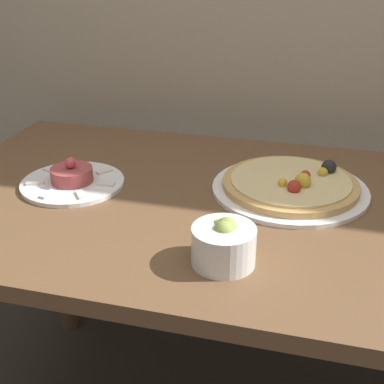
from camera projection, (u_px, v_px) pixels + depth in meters
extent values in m
cube|color=brown|center=(236.00, 210.00, 1.17)|extent=(1.41, 0.79, 0.03)
cylinder|color=brown|center=(60.00, 240.00, 1.77)|extent=(0.06, 0.06, 0.71)
cylinder|color=white|center=(290.00, 189.00, 1.21)|extent=(0.35, 0.35, 0.01)
cylinder|color=tan|center=(290.00, 184.00, 1.20)|extent=(0.31, 0.31, 0.01)
cylinder|color=beige|center=(291.00, 180.00, 1.20)|extent=(0.27, 0.27, 0.01)
sphere|color=#B22D23|center=(294.00, 187.00, 1.14)|extent=(0.03, 0.03, 0.03)
sphere|color=black|center=(329.00, 167.00, 1.23)|extent=(0.03, 0.03, 0.03)
sphere|color=gold|center=(303.00, 181.00, 1.16)|extent=(0.04, 0.04, 0.04)
sphere|color=gold|center=(282.00, 183.00, 1.17)|extent=(0.02, 0.02, 0.02)
sphere|color=gold|center=(323.00, 172.00, 1.22)|extent=(0.02, 0.02, 0.02)
sphere|color=#B22D23|center=(305.00, 175.00, 1.20)|extent=(0.02, 0.02, 0.02)
cylinder|color=white|center=(73.00, 183.00, 1.24)|extent=(0.24, 0.24, 0.01)
cylinder|color=#A84747|center=(72.00, 175.00, 1.23)|extent=(0.10, 0.10, 0.03)
sphere|color=#DB4C5B|center=(71.00, 163.00, 1.22)|extent=(0.03, 0.03, 0.03)
cube|color=white|center=(106.00, 184.00, 1.22)|extent=(0.04, 0.02, 0.01)
cube|color=white|center=(105.00, 171.00, 1.28)|extent=(0.04, 0.04, 0.01)
cube|color=white|center=(80.00, 166.00, 1.31)|extent=(0.02, 0.04, 0.01)
cube|color=white|center=(51.00, 171.00, 1.28)|extent=(0.04, 0.03, 0.01)
cube|color=white|center=(35.00, 183.00, 1.22)|extent=(0.04, 0.03, 0.01)
cube|color=white|center=(48.00, 194.00, 1.17)|extent=(0.02, 0.04, 0.01)
cube|color=white|center=(81.00, 195.00, 1.17)|extent=(0.04, 0.04, 0.01)
cylinder|color=white|center=(224.00, 246.00, 0.93)|extent=(0.11, 0.11, 0.07)
sphere|color=#8EA34C|center=(224.00, 231.00, 0.92)|extent=(0.04, 0.04, 0.04)
sphere|color=#B7BC70|center=(224.00, 232.00, 0.92)|extent=(0.03, 0.03, 0.03)
sphere|color=#8EA34C|center=(227.00, 228.00, 0.93)|extent=(0.04, 0.04, 0.04)
sphere|color=#B7BC70|center=(220.00, 226.00, 0.94)|extent=(0.03, 0.03, 0.03)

